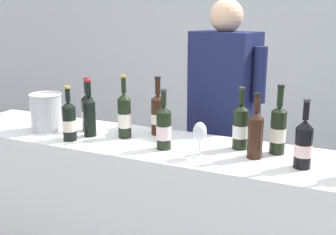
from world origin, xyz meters
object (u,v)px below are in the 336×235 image
Objects in this scene: wine_bottle_5 at (164,128)px; ice_bucket at (46,112)px; wine_bottle_2 at (69,121)px; wine_bottle_8 at (89,114)px; wine_bottle_6 at (303,144)px; wine_glass at (200,134)px; wine_bottle_7 at (255,133)px; wine_bottle_3 at (158,114)px; wine_bottle_4 at (278,129)px; person_server at (222,140)px; wine_bottle_0 at (124,115)px; wine_bottle_1 at (240,127)px; wine_bottle_10 at (88,111)px.

wine_bottle_5 is 0.79m from ice_bucket.
wine_bottle_2 is 0.13m from wine_bottle_8.
wine_glass is at bearing -172.29° from wine_bottle_6.
wine_bottle_6 is at bearing -9.87° from wine_bottle_7.
wine_bottle_4 is at bearing -4.21° from wine_bottle_3.
wine_glass is (-0.33, -0.22, -0.00)m from wine_bottle_4.
wine_bottle_5 is (0.14, -0.22, -0.01)m from wine_bottle_3.
person_server is (-0.42, 0.46, -0.24)m from wine_bottle_4.
person_server is (0.91, 0.60, -0.23)m from ice_bucket.
person_server is (0.60, 0.60, -0.24)m from wine_bottle_8.
wine_bottle_1 is at bearing 6.53° from wine_bottle_0.
person_server is (0.65, 0.72, -0.23)m from wine_bottle_2.
wine_bottle_2 is 0.54m from wine_bottle_5.
wine_bottle_6 is at bearing -4.30° from wine_bottle_0.
wine_bottle_0 is 0.19m from wine_bottle_3.
wine_bottle_4 is at bearing 52.13° from wine_bottle_7.
ice_bucket reaches higher than wine_glass.
ice_bucket is (-0.64, -0.19, -0.01)m from wine_bottle_3.
wine_bottle_2 is 0.21m from wine_bottle_10.
wine_bottle_4 is 1.03m from wine_bottle_8.
person_server is at bearing 57.51° from wine_bottle_3.
wine_bottle_7 is 0.94m from wine_bottle_8.
wine_bottle_10 is at bearing -142.68° from person_server.
wine_bottle_6 reaches higher than wine_bottle_2.
wine_bottle_5 is at bearing -12.25° from wine_bottle_10.
wine_bottle_4 is at bearing 13.34° from wine_bottle_2.
wine_bottle_3 is at bearing 164.81° from wine_bottle_7.
wine_bottle_0 is at bearing 17.83° from wine_bottle_8.
wine_bottle_4 reaches higher than wine_bottle_8.
wine_bottle_7 is at bearing 170.13° from wine_bottle_6.
wine_bottle_1 is 1.01× the size of wine_bottle_6.
wine_bottle_4 is at bearing 1.56° from wine_bottle_1.
ice_bucket is 0.13× the size of person_server.
wine_bottle_8 is at bearing 176.36° from wine_bottle_5.
wine_bottle_7 is at bearing -2.58° from wine_bottle_0.
wine_bottle_1 reaches higher than wine_bottle_5.
wine_bottle_7 is 0.19× the size of person_server.
wine_bottle_1 is 0.85m from wine_bottle_8.
wine_bottle_0 is 0.98m from wine_bottle_6.
wine_bottle_1 is 1.02× the size of wine_bottle_10.
wine_bottle_6 is 1.00× the size of wine_bottle_7.
wine_bottle_8 is (-0.19, -0.06, 0.00)m from wine_bottle_0.
wine_bottle_0 is 0.52m from wine_glass.
ice_bucket is at bearing 175.76° from wine_glass.
wine_bottle_8 reaches higher than wine_glass.
wine_bottle_5 is at bearing -57.41° from wine_bottle_3.
wine_bottle_5 is 0.57m from wine_bottle_10.
wine_bottle_6 is 1.24m from wine_bottle_10.
wine_bottle_8 is 0.70m from wine_glass.
wine_bottle_6 is (0.97, -0.07, -0.01)m from wine_bottle_0.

